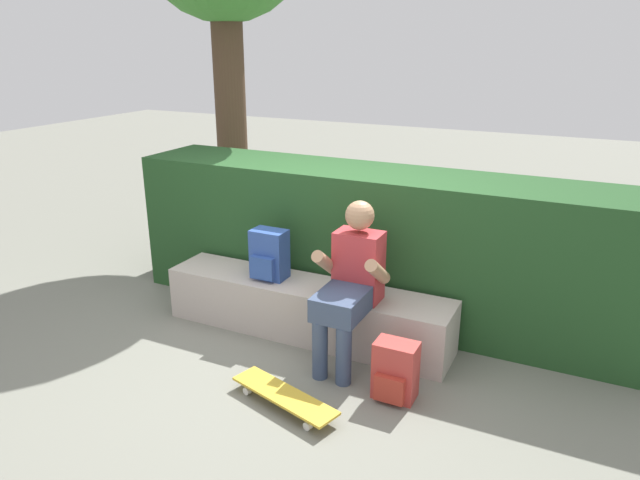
% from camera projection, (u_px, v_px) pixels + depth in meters
% --- Properties ---
extents(ground_plane, '(24.00, 24.00, 0.00)m').
position_uv_depth(ground_plane, '(287.00, 351.00, 4.47)').
color(ground_plane, slate).
extents(bench_main, '(2.36, 0.46, 0.43)m').
position_uv_depth(bench_main, '(306.00, 309.00, 4.68)').
color(bench_main, '#B4A89E').
rests_on(bench_main, ground).
extents(person_skater, '(0.49, 0.62, 1.18)m').
position_uv_depth(person_skater, '(351.00, 280.00, 4.17)').
color(person_skater, '#B73338').
rests_on(person_skater, ground).
extents(skateboard_near_person, '(0.82, 0.42, 0.09)m').
position_uv_depth(skateboard_near_person, '(284.00, 396.00, 3.79)').
color(skateboard_near_person, gold).
rests_on(skateboard_near_person, ground).
extents(backpack_on_bench, '(0.28, 0.23, 0.40)m').
position_uv_depth(backpack_on_bench, '(269.00, 255.00, 4.67)').
color(backpack_on_bench, '#2D4C99').
rests_on(backpack_on_bench, bench_main).
extents(backpack_on_ground, '(0.28, 0.23, 0.40)m').
position_uv_depth(backpack_on_ground, '(395.00, 372.00, 3.85)').
color(backpack_on_ground, '#B23833').
rests_on(backpack_on_ground, ground).
extents(hedge_row, '(4.39, 0.77, 1.24)m').
position_uv_depth(hedge_row, '(381.00, 244.00, 4.95)').
color(hedge_row, '#204721').
rests_on(hedge_row, ground).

